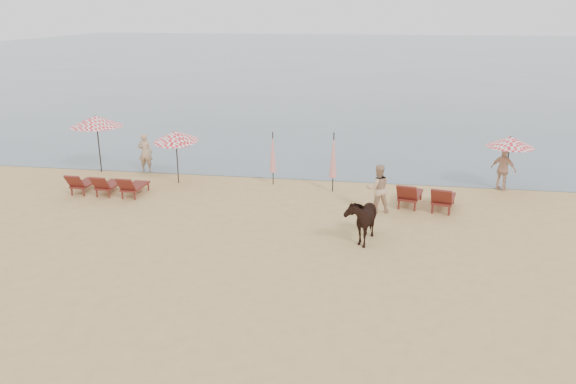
% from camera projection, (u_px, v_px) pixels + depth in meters
% --- Properties ---
extents(ground, '(120.00, 120.00, 0.00)m').
position_uv_depth(ground, '(255.00, 298.00, 13.67)').
color(ground, tan).
rests_on(ground, ground).
extents(sea, '(160.00, 140.00, 0.06)m').
position_uv_depth(sea, '(364.00, 54.00, 88.74)').
color(sea, '#51606B').
rests_on(sea, ground).
extents(lounger_cluster_left, '(2.73, 1.67, 0.59)m').
position_uv_depth(lounger_cluster_left, '(107.00, 184.00, 21.14)').
color(lounger_cluster_left, maroon).
rests_on(lounger_cluster_left, ground).
extents(lounger_cluster_right, '(2.19, 2.13, 0.66)m').
position_uv_depth(lounger_cluster_right, '(426.00, 196.00, 19.64)').
color(lounger_cluster_right, maroon).
rests_on(lounger_cluster_right, ground).
extents(umbrella_open_left_a, '(2.17, 2.17, 2.47)m').
position_uv_depth(umbrella_open_left_a, '(96.00, 121.00, 23.57)').
color(umbrella_open_left_a, black).
rests_on(umbrella_open_left_a, ground).
extents(umbrella_open_left_b, '(1.75, 1.78, 2.23)m').
position_uv_depth(umbrella_open_left_b, '(176.00, 136.00, 22.11)').
color(umbrella_open_left_b, black).
rests_on(umbrella_open_left_b, ground).
extents(umbrella_open_right, '(1.76, 1.76, 2.15)m').
position_uv_depth(umbrella_open_right, '(510.00, 142.00, 21.15)').
color(umbrella_open_right, black).
rests_on(umbrella_open_right, ground).
extents(umbrella_closed_left, '(0.26, 0.26, 2.14)m').
position_uv_depth(umbrella_closed_left, '(273.00, 152.00, 22.11)').
color(umbrella_closed_left, black).
rests_on(umbrella_closed_left, ground).
extents(umbrella_closed_right, '(0.28, 0.28, 2.31)m').
position_uv_depth(umbrella_closed_right, '(333.00, 156.00, 21.21)').
color(umbrella_closed_right, black).
rests_on(umbrella_closed_right, ground).
extents(cow, '(1.04, 1.80, 1.43)m').
position_uv_depth(cow, '(362.00, 218.00, 16.86)').
color(cow, black).
rests_on(cow, ground).
extents(beachgoer_left, '(0.63, 0.43, 1.69)m').
position_uv_depth(beachgoer_left, '(145.00, 153.00, 24.04)').
color(beachgoer_left, tan).
rests_on(beachgoer_left, ground).
extents(beachgoer_right_a, '(0.98, 0.86, 1.70)m').
position_uv_depth(beachgoer_right_a, '(378.00, 188.00, 19.20)').
color(beachgoer_right_a, tan).
rests_on(beachgoer_right_a, ground).
extents(beachgoer_right_b, '(1.04, 0.87, 1.66)m').
position_uv_depth(beachgoer_right_b, '(503.00, 169.00, 21.55)').
color(beachgoer_right_b, tan).
rests_on(beachgoer_right_b, ground).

